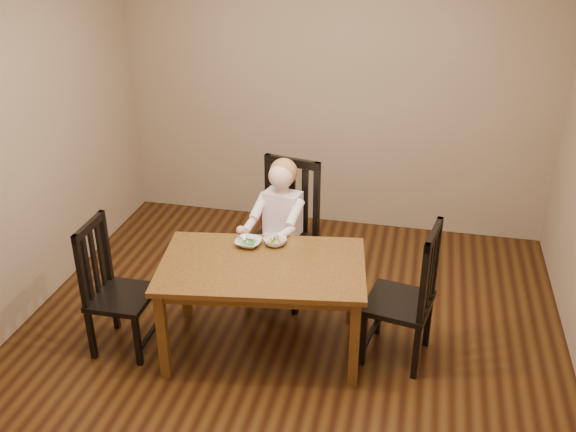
% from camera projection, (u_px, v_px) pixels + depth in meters
% --- Properties ---
extents(room, '(4.01, 4.01, 2.71)m').
position_uv_depth(room, '(286.00, 169.00, 4.09)').
color(room, '#41270D').
rests_on(room, ground).
extents(dining_table, '(1.49, 1.02, 0.69)m').
position_uv_depth(dining_table, '(262.00, 274.00, 4.35)').
color(dining_table, '#462710').
rests_on(dining_table, room).
extents(chair_child, '(0.57, 0.55, 1.12)m').
position_uv_depth(chair_child, '(285.00, 233.00, 5.04)').
color(chair_child, black).
rests_on(chair_child, room).
extents(chair_left, '(0.40, 0.42, 0.97)m').
position_uv_depth(chair_left, '(115.00, 290.00, 4.44)').
color(chair_left, black).
rests_on(chair_left, room).
extents(chair_right, '(0.50, 0.51, 1.03)m').
position_uv_depth(chair_right, '(407.00, 297.00, 4.31)').
color(chair_right, black).
rests_on(chair_right, room).
extents(toddler, '(0.45, 0.52, 0.63)m').
position_uv_depth(toddler, '(282.00, 218.00, 4.92)').
color(toddler, white).
rests_on(toddler, chair_child).
extents(bowl_peas, '(0.19, 0.19, 0.04)m').
position_uv_depth(bowl_peas, '(248.00, 243.00, 4.54)').
color(bowl_peas, silver).
rests_on(bowl_peas, dining_table).
extents(bowl_veg, '(0.19, 0.19, 0.05)m').
position_uv_depth(bowl_veg, '(275.00, 241.00, 4.55)').
color(bowl_veg, silver).
rests_on(bowl_veg, dining_table).
extents(fork, '(0.11, 0.08, 0.05)m').
position_uv_depth(fork, '(242.00, 241.00, 4.51)').
color(fork, silver).
rests_on(fork, bowl_peas).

